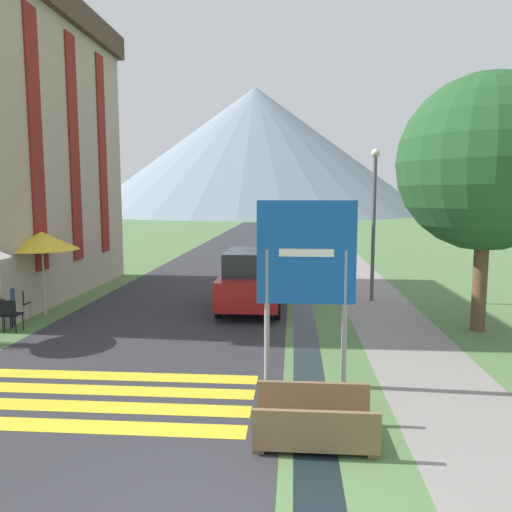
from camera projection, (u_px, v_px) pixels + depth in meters
The scene contains 17 objects.
ground_plane at pixel (276, 265), 24.94m from camera, with size 160.00×160.00×0.00m, color #517542.
road at pixel (246, 245), 35.03m from camera, with size 6.40×60.00×0.01m.
footpath at pixel (333, 246), 34.57m from camera, with size 2.20×60.00×0.01m.
drainage_channel at pixel (298, 246), 34.75m from camera, with size 0.60×60.00×0.00m.
crosswalk_marking at pixel (96, 398), 8.58m from camera, with size 5.44×2.54×0.01m.
mountain_distant at pixel (255, 151), 99.19m from camera, with size 67.09×67.09×24.64m.
road_sign at pixel (306, 268), 8.94m from camera, with size 1.78×0.11×3.39m.
footbridge at pixel (314, 424), 7.12m from camera, with size 1.70×1.10×0.65m.
parked_car_near at pixel (252, 280), 15.31m from camera, with size 1.85×4.16×1.82m.
parked_car_far at pixel (275, 242), 27.91m from camera, with size 1.78×4.35×1.82m.
cafe_chair_middle at pixel (19, 302), 13.97m from camera, with size 0.40×0.40×0.85m.
cafe_chair_near_left at pixel (11, 313), 12.67m from camera, with size 0.40×0.40×0.85m.
cafe_umbrella_middle_yellow at pixel (42, 241), 14.36m from camera, with size 2.06×2.06×2.44m.
person_seated_near at pixel (8, 300), 13.35m from camera, with size 0.32×0.32×1.23m.
person_seated_far at pixel (34, 289), 15.04m from camera, with size 0.32×0.32×1.19m.
streetlamp at pixel (374, 211), 16.21m from camera, with size 0.28×0.28×4.97m.
tree_by_path at pixel (486, 163), 12.42m from camera, with size 4.40×4.40×6.48m.
Camera 1 is at (0.88, -4.71, 3.47)m, focal length 35.00 mm.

